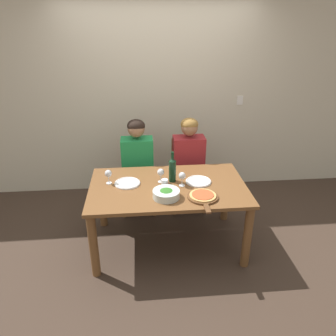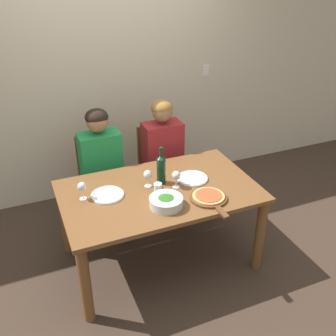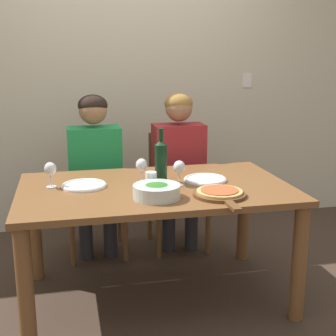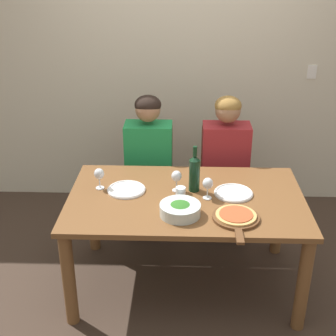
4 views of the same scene
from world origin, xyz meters
name	(u,v)px [view 2 (image 2 of 4)]	position (x,y,z in m)	size (l,w,h in m)	color
ground_plane	(160,257)	(0.00, 0.00, 0.00)	(40.00, 40.00, 0.00)	#3D2D23
back_wall	(109,71)	(0.00, 1.38, 1.35)	(10.00, 0.06, 2.70)	beige
dining_table	(159,201)	(0.00, 0.00, 0.61)	(1.59, 0.96, 0.72)	brown
chair_left	(100,176)	(-0.30, 0.82, 0.47)	(0.42, 0.42, 0.88)	brown
chair_right	(159,165)	(0.32, 0.82, 0.47)	(0.42, 0.42, 0.88)	brown
person_woman	(101,159)	(-0.30, 0.71, 0.72)	(0.47, 0.51, 1.20)	#28282D
person_man	(163,148)	(0.32, 0.71, 0.72)	(0.47, 0.51, 1.20)	#28282D
wine_bottle	(161,169)	(0.05, 0.09, 0.86)	(0.07, 0.07, 0.33)	black
broccoli_bowl	(166,202)	(-0.04, -0.24, 0.76)	(0.26, 0.26, 0.08)	silver
dinner_plate_left	(108,195)	(-0.41, 0.07, 0.73)	(0.26, 0.26, 0.02)	white
dinner_plate_right	(193,178)	(0.32, 0.05, 0.73)	(0.26, 0.26, 0.02)	white
pizza_on_board	(209,198)	(0.31, -0.28, 0.74)	(0.29, 0.43, 0.04)	brown
wine_glass_left	(82,188)	(-0.60, 0.10, 0.83)	(0.07, 0.07, 0.15)	silver
wine_glass_right	(176,176)	(0.14, -0.02, 0.83)	(0.07, 0.07, 0.15)	silver
wine_glass_centre	(148,175)	(-0.07, 0.08, 0.83)	(0.07, 0.07, 0.15)	silver
water_tumbler	(158,189)	(-0.04, -0.06, 0.77)	(0.07, 0.07, 0.10)	silver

